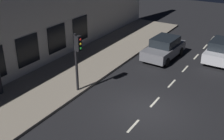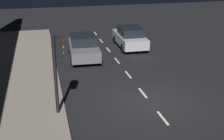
{
  "view_description": "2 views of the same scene",
  "coord_description": "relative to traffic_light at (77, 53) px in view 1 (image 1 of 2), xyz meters",
  "views": [
    {
      "loc": [
        -5.1,
        11.95,
        8.3
      ],
      "look_at": [
        2.61,
        -0.72,
        1.44
      ],
      "focal_mm": 46.22,
      "sensor_mm": 36.0,
      "label": 1
    },
    {
      "loc": [
        4.78,
        12.05,
        6.46
      ],
      "look_at": [
        1.91,
        0.23,
        1.87
      ],
      "focal_mm": 48.13,
      "sensor_mm": 36.0,
      "label": 2
    }
  ],
  "objects": [
    {
      "name": "ground_plane",
      "position": [
        -4.22,
        -0.3,
        -2.48
      ],
      "size": [
        60.0,
        60.0,
        0.0
      ],
      "primitive_type": "plane",
      "color": "black"
    },
    {
      "name": "lane_centre_line",
      "position": [
        -4.22,
        -1.3,
        -2.48
      ],
      "size": [
        0.12,
        27.2,
        0.01
      ],
      "color": "beige",
      "rests_on": "ground"
    },
    {
      "name": "parked_car_1",
      "position": [
        -2.16,
        -7.57,
        -1.69
      ],
      "size": [
        2.1,
        4.16,
        1.58
      ],
      "rotation": [
        0.0,
        0.0,
        -0.06
      ],
      "color": "slate",
      "rests_on": "ground"
    },
    {
      "name": "building_facade",
      "position": [
        4.58,
        -0.3,
        0.78
      ],
      "size": [
        0.65,
        32.0,
        6.55
      ],
      "color": "beige",
      "rests_on": "ground"
    },
    {
      "name": "sidewalk",
      "position": [
        2.03,
        -0.3,
        -2.41
      ],
      "size": [
        4.5,
        32.0,
        0.15
      ],
      "color": "gray",
      "rests_on": "ground"
    },
    {
      "name": "traffic_light",
      "position": [
        0.0,
        0.0,
        0.0
      ],
      "size": [
        0.49,
        0.32,
        3.43
      ],
      "color": "black",
      "rests_on": "sidewalk"
    },
    {
      "name": "parked_car_0",
      "position": [
        -5.96,
        -9.35,
        -1.69
      ],
      "size": [
        1.98,
        4.18,
        1.58
      ],
      "rotation": [
        0.0,
        0.0,
        3.12
      ],
      "color": "#B7B7BC",
      "rests_on": "ground"
    }
  ]
}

